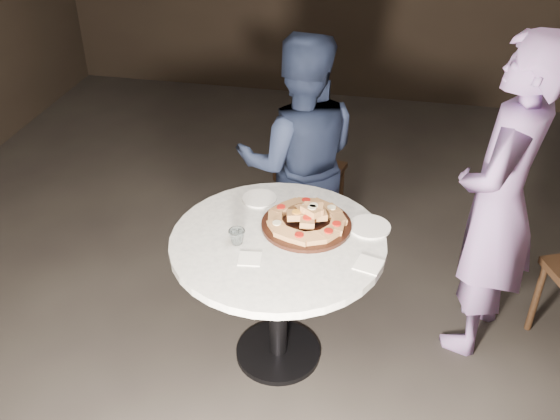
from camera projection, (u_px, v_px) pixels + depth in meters
name	position (u px, v px, depth m)	size (l,w,h in m)	color
floor	(307.00, 346.00, 3.43)	(7.00, 7.00, 0.00)	black
table	(278.00, 262.00, 3.03)	(1.35, 1.35, 0.77)	black
serving_board	(306.00, 225.00, 3.03)	(0.44, 0.44, 0.02)	black
focaccia_pile	(307.00, 218.00, 3.01)	(0.39, 0.40, 0.10)	#A97241
plate_left	(259.00, 199.00, 3.24)	(0.18, 0.18, 0.01)	white
plate_right	(370.00, 227.00, 3.02)	(0.20, 0.20, 0.01)	white
water_glass	(237.00, 237.00, 2.90)	(0.08, 0.08, 0.07)	silver
napkin_near	(250.00, 259.00, 2.82)	(0.10, 0.10, 0.01)	white
napkin_far	(369.00, 265.00, 2.78)	(0.12, 0.12, 0.01)	white
chair_far	(307.00, 169.00, 4.11)	(0.46, 0.48, 0.82)	black
diner_navy	(299.00, 162.00, 3.60)	(0.74, 0.58, 1.52)	#141C32
diner_teal	(499.00, 204.00, 3.04)	(0.63, 0.41, 1.73)	slate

